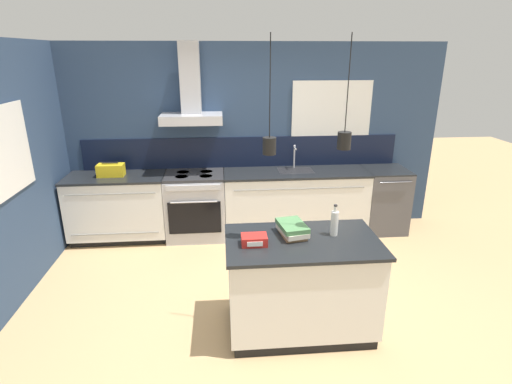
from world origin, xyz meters
TOP-DOWN VIEW (x-y plane):
  - ground_plane at (0.00, 0.00)m, footprint 16.00×16.00m
  - wall_back at (-0.03, 2.00)m, footprint 5.60×2.55m
  - wall_left at (-2.43, 0.70)m, footprint 0.08×3.80m
  - counter_run_left at (-1.72, 1.69)m, footprint 1.30×0.64m
  - counter_run_sink at (0.72, 1.69)m, footprint 2.00×0.64m
  - oven_range at (-0.68, 1.69)m, footprint 0.80×0.66m
  - dishwasher at (2.01, 1.69)m, footprint 0.59×0.65m
  - kitchen_island at (0.39, -0.42)m, footprint 1.35×0.81m
  - bottle_on_island at (0.68, -0.34)m, footprint 0.07×0.07m
  - book_stack at (0.31, -0.32)m, footprint 0.27×0.37m
  - red_supply_box at (-0.04, -0.47)m, footprint 0.22×0.16m
  - yellow_toolbox at (-1.76, 1.69)m, footprint 0.34×0.18m

SIDE VIEW (x-z plane):
  - ground_plane at x=0.00m, z-range 0.00..0.00m
  - oven_range at x=-0.68m, z-range 0.00..0.91m
  - dishwasher at x=2.01m, z-range 0.00..0.91m
  - kitchen_island at x=0.39m, z-range 0.00..0.91m
  - counter_run_left at x=-1.72m, z-range 0.01..0.92m
  - counter_run_sink at x=0.72m, z-range -0.16..1.08m
  - red_supply_box at x=-0.04m, z-range 0.91..0.99m
  - book_stack at x=0.31m, z-range 0.91..1.03m
  - yellow_toolbox at x=-1.76m, z-range 0.90..1.09m
  - bottle_on_island at x=0.68m, z-range 0.88..1.17m
  - wall_left at x=-2.43m, z-range 0.00..2.60m
  - wall_back at x=-0.03m, z-range 0.05..2.65m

